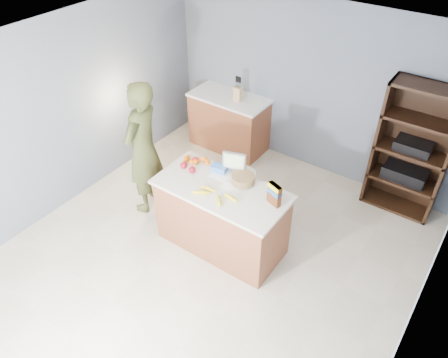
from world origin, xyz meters
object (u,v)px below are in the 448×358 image
Objects in this scene: counter_peninsula at (222,219)px; tv at (234,162)px; shelving_unit at (412,152)px; cereal_box at (274,193)px; person at (143,149)px.

tv reaches higher than counter_peninsula.
cereal_box is at bearing -115.72° from shelving_unit.
shelving_unit is 7.01× the size of cereal_box.
shelving_unit is 2.16m from cereal_box.
shelving_unit is 6.38× the size of tv.
person reaches higher than counter_peninsula.
cereal_box is (-0.93, -1.94, 0.19)m from shelving_unit.
cereal_box is (0.62, 0.11, 0.63)m from counter_peninsula.
tv is at bearing 89.46° from person.
person is at bearing -167.68° from tv.
counter_peninsula is 5.53× the size of tv.
cereal_box is at bearing 78.79° from person.
tv is 0.70m from cereal_box.
shelving_unit reaches higher than counter_peninsula.
counter_peninsula is 0.87× the size of shelving_unit.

